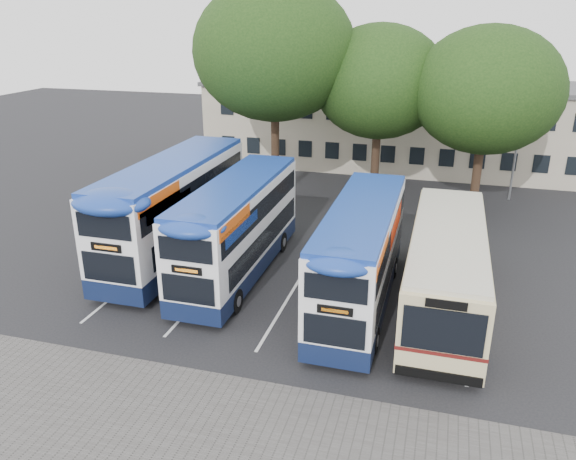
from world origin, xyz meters
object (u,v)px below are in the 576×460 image
at_px(bus_dd_left, 175,205).
at_px(lamp_post, 521,118).
at_px(tree_right, 487,91).
at_px(bus_single, 446,263).
at_px(tree_left, 274,51).
at_px(bus_dd_right, 361,252).
at_px(tree_mid, 380,82).
at_px(bus_dd_mid, 238,224).

bearing_deg(bus_dd_left, lamp_post, 40.31).
xyz_separation_m(lamp_post, bus_dd_left, (-16.05, -13.62, -2.50)).
xyz_separation_m(tree_right, bus_single, (-1.37, -11.84, -5.18)).
bearing_deg(lamp_post, tree_left, -165.50).
height_order(lamp_post, bus_dd_right, lamp_post).
xyz_separation_m(tree_mid, bus_dd_mid, (-4.29, -12.40, -4.85)).
bearing_deg(bus_dd_left, tree_mid, 55.46).
xyz_separation_m(lamp_post, bus_dd_mid, (-12.51, -14.65, -2.74)).
bearing_deg(tree_left, tree_right, 1.31).
relative_size(tree_right, bus_single, 0.95).
bearing_deg(lamp_post, bus_dd_mid, -130.51).
distance_m(tree_left, bus_dd_mid, 12.90).
relative_size(bus_dd_left, bus_single, 1.02).
distance_m(tree_right, bus_dd_left, 17.71).
distance_m(tree_left, bus_dd_right, 15.82).
relative_size(tree_mid, bus_dd_right, 1.06).
bearing_deg(tree_mid, tree_right, -10.98).
bearing_deg(bus_single, bus_dd_mid, 176.16).
height_order(tree_left, tree_mid, tree_left).
bearing_deg(bus_dd_mid, bus_dd_left, 163.78).
bearing_deg(tree_mid, lamp_post, 15.29).
distance_m(tree_mid, bus_dd_left, 14.55).
bearing_deg(bus_single, lamp_post, 76.51).
relative_size(bus_dd_mid, bus_dd_right, 1.03).
height_order(lamp_post, tree_right, tree_right).
bearing_deg(tree_right, tree_left, -178.69).
bearing_deg(tree_right, lamp_post, 56.06).
height_order(tree_right, bus_dd_right, tree_right).
height_order(tree_right, bus_single, tree_right).
distance_m(lamp_post, tree_mid, 8.78).
relative_size(lamp_post, tree_mid, 0.86).
bearing_deg(bus_single, tree_left, 132.37).
height_order(tree_left, bus_dd_left, tree_left).
height_order(bus_dd_mid, bus_single, bus_dd_mid).
relative_size(bus_dd_right, bus_single, 0.90).
bearing_deg(bus_dd_left, tree_left, 79.50).
distance_m(bus_dd_mid, bus_single, 8.89).
distance_m(bus_dd_left, bus_single, 12.52).
xyz_separation_m(tree_mid, bus_dd_right, (1.31, -13.80, -4.91)).
bearing_deg(bus_dd_right, bus_dd_mid, 165.93).
relative_size(tree_left, tree_right, 1.23).
bearing_deg(bus_dd_left, bus_single, -7.46).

